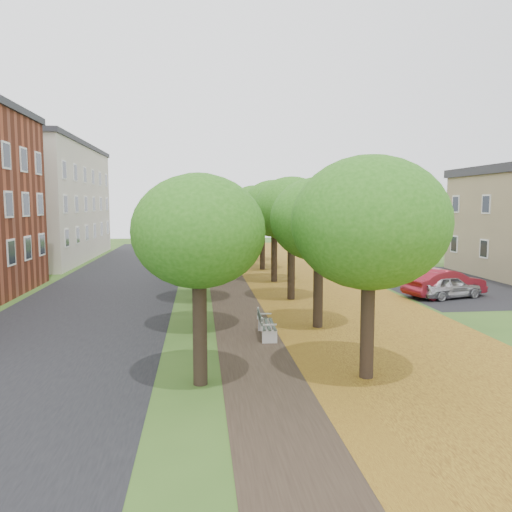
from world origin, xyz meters
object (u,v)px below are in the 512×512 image
object	(u,v)px
car_silver	(448,286)
car_red	(445,283)
car_white	(402,269)
bench	(266,324)
car_grey	(422,272)

from	to	relation	value
car_silver	car_red	size ratio (longest dim) A/B	0.81
car_white	car_silver	bearing A→B (deg)	-164.79
bench	car_grey	bearing A→B (deg)	-42.18
car_silver	car_white	world-z (taller)	car_white
car_red	car_white	bearing A→B (deg)	-16.30
bench	car_white	distance (m)	16.60
car_red	car_white	world-z (taller)	car_red
bench	car_silver	xyz separation A→B (m)	(10.73, 6.65, 0.16)
car_silver	car_grey	world-z (taller)	car_grey
bench	car_silver	size ratio (longest dim) A/B	0.53
car_grey	car_white	world-z (taller)	car_white
bench	car_white	xyz separation A→B (m)	(10.73, 12.66, 0.27)
car_silver	car_grey	xyz separation A→B (m)	(1.06, 5.36, 0.01)
car_silver	bench	bearing A→B (deg)	105.47
bench	car_red	bearing A→B (deg)	-54.53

